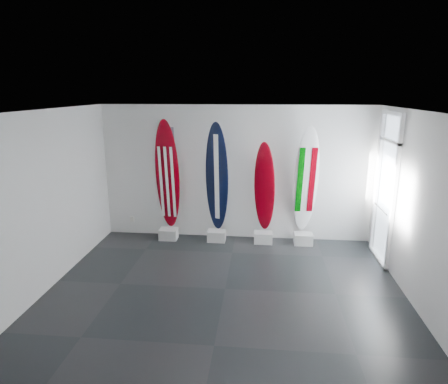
# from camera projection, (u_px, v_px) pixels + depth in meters

# --- Properties ---
(floor) EXTENTS (6.00, 6.00, 0.00)m
(floor) POSITION_uv_depth(u_px,v_px,m) (225.00, 289.00, 6.69)
(floor) COLOR black
(floor) RESTS_ON ground
(ceiling) EXTENTS (6.00, 6.00, 0.00)m
(ceiling) POSITION_uv_depth(u_px,v_px,m) (225.00, 110.00, 5.93)
(ceiling) COLOR white
(ceiling) RESTS_ON wall_back
(wall_back) EXTENTS (6.00, 0.00, 6.00)m
(wall_back) POSITION_uv_depth(u_px,v_px,m) (236.00, 173.00, 8.72)
(wall_back) COLOR silver
(wall_back) RESTS_ON ground
(wall_front) EXTENTS (6.00, 0.00, 6.00)m
(wall_front) POSITION_uv_depth(u_px,v_px,m) (201.00, 276.00, 3.90)
(wall_front) COLOR silver
(wall_front) RESTS_ON ground
(wall_left) EXTENTS (0.00, 5.00, 5.00)m
(wall_left) POSITION_uv_depth(u_px,v_px,m) (49.00, 200.00, 6.59)
(wall_left) COLOR silver
(wall_left) RESTS_ON ground
(wall_right) EXTENTS (0.00, 5.00, 5.00)m
(wall_right) POSITION_uv_depth(u_px,v_px,m) (419.00, 211.00, 6.02)
(wall_right) COLOR silver
(wall_right) RESTS_ON ground
(display_block_usa) EXTENTS (0.40, 0.30, 0.24)m
(display_block_usa) POSITION_uv_depth(u_px,v_px,m) (169.00, 234.00, 8.90)
(display_block_usa) COLOR silver
(display_block_usa) RESTS_ON floor
(surfboard_usa) EXTENTS (0.60, 0.36, 2.48)m
(surfboard_usa) POSITION_uv_depth(u_px,v_px,m) (167.00, 175.00, 8.65)
(surfboard_usa) COLOR maroon
(surfboard_usa) RESTS_ON display_block_usa
(display_block_navy) EXTENTS (0.40, 0.30, 0.24)m
(display_block_navy) POSITION_uv_depth(u_px,v_px,m) (217.00, 236.00, 8.80)
(display_block_navy) COLOR silver
(display_block_navy) RESTS_ON floor
(surfboard_navy) EXTENTS (0.57, 0.34, 2.42)m
(surfboard_navy) POSITION_uv_depth(u_px,v_px,m) (217.00, 177.00, 8.56)
(surfboard_navy) COLOR black
(surfboard_navy) RESTS_ON display_block_navy
(display_block_swiss) EXTENTS (0.40, 0.30, 0.24)m
(display_block_swiss) POSITION_uv_depth(u_px,v_px,m) (263.00, 237.00, 8.70)
(display_block_swiss) COLOR silver
(display_block_swiss) RESTS_ON floor
(surfboard_swiss) EXTENTS (0.52, 0.43, 2.03)m
(surfboard_swiss) POSITION_uv_depth(u_px,v_px,m) (265.00, 187.00, 8.51)
(surfboard_swiss) COLOR maroon
(surfboard_swiss) RESTS_ON display_block_swiss
(display_block_italy) EXTENTS (0.40, 0.30, 0.24)m
(display_block_italy) POSITION_uv_depth(u_px,v_px,m) (303.00, 239.00, 8.61)
(display_block_italy) COLOR silver
(display_block_italy) RESTS_ON floor
(surfboard_italy) EXTENTS (0.59, 0.50, 2.37)m
(surfboard_italy) POSITION_uv_depth(u_px,v_px,m) (306.00, 180.00, 8.38)
(surfboard_italy) COLOR white
(surfboard_italy) RESTS_ON display_block_italy
(wall_outlet) EXTENTS (0.09, 0.02, 0.13)m
(wall_outlet) POSITION_uv_depth(u_px,v_px,m) (132.00, 219.00, 9.22)
(wall_outlet) COLOR silver
(wall_outlet) RESTS_ON wall_back
(glass_door) EXTENTS (0.12, 1.16, 2.85)m
(glass_door) POSITION_uv_depth(u_px,v_px,m) (386.00, 190.00, 7.54)
(glass_door) COLOR white
(glass_door) RESTS_ON floor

